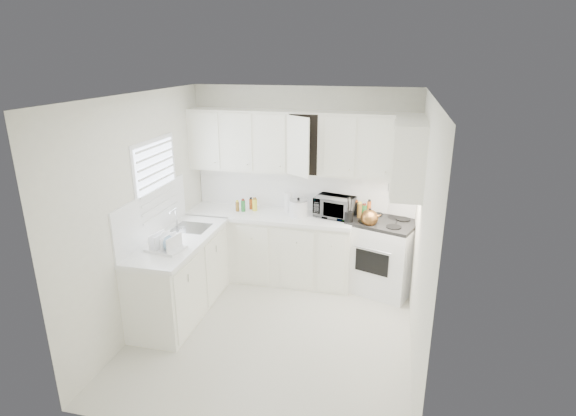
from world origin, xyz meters
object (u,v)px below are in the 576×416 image
(tea_kettle, at_px, (370,217))
(microwave, at_px, (334,205))
(dish_rack, at_px, (165,241))
(rice_cooker, at_px, (298,207))
(stove, at_px, (382,246))
(utensil_crock, at_px, (349,210))

(tea_kettle, xyz_separation_m, microwave, (-0.47, 0.23, 0.05))
(microwave, distance_m, dish_rack, 2.23)
(microwave, relative_size, rice_cooker, 1.98)
(stove, bearing_deg, rice_cooker, -160.38)
(microwave, relative_size, dish_rack, 1.27)
(stove, bearing_deg, utensil_crock, -143.45)
(tea_kettle, xyz_separation_m, utensil_crock, (-0.26, 0.03, 0.06))
(stove, bearing_deg, dish_rack, -128.30)
(tea_kettle, distance_m, microwave, 0.53)
(stove, xyz_separation_m, tea_kettle, (-0.18, -0.16, 0.44))
(stove, distance_m, dish_rack, 2.74)
(dish_rack, bearing_deg, stove, 41.93)
(stove, distance_m, utensil_crock, 0.68)
(stove, height_order, rice_cooker, stove)
(stove, relative_size, utensil_crock, 3.49)
(dish_rack, bearing_deg, rice_cooker, 60.57)
(microwave, relative_size, utensil_crock, 1.37)
(utensil_crock, bearing_deg, dish_rack, -144.98)
(microwave, distance_m, rice_cooker, 0.47)
(utensil_crock, bearing_deg, microwave, 136.68)
(rice_cooker, relative_size, utensil_crock, 0.69)
(dish_rack, bearing_deg, utensil_crock, 44.95)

